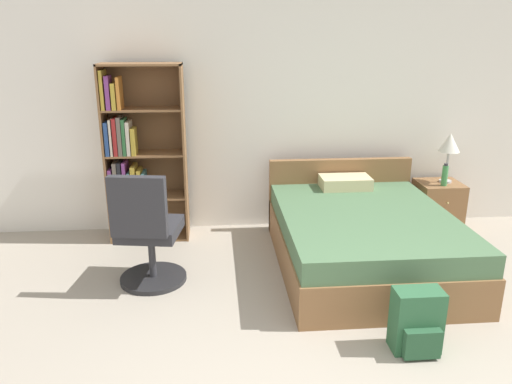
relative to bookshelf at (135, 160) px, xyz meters
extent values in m
cube|color=white|center=(1.60, 0.28, 0.48)|extent=(9.00, 0.06, 2.60)
cube|color=brown|center=(-0.27, 0.00, 0.06)|extent=(0.02, 0.32, 1.76)
cube|color=brown|center=(0.49, 0.00, 0.06)|extent=(0.02, 0.32, 1.76)
cube|color=brown|center=(0.11, 0.16, 0.06)|extent=(0.78, 0.01, 1.76)
cube|color=brown|center=(0.11, 0.00, -0.81)|extent=(0.74, 0.31, 0.02)
cube|color=teal|center=(-0.23, -0.05, -0.62)|extent=(0.04, 0.21, 0.36)
cube|color=gold|center=(-0.19, -0.06, -0.64)|extent=(0.03, 0.18, 0.32)
cube|color=black|center=(-0.15, -0.04, -0.67)|extent=(0.02, 0.23, 0.27)
cube|color=#2D6638|center=(-0.13, -0.04, -0.65)|extent=(0.02, 0.23, 0.30)
cube|color=teal|center=(-0.08, -0.06, -0.63)|extent=(0.04, 0.19, 0.34)
cube|color=#665B51|center=(-0.03, -0.05, -0.67)|extent=(0.04, 0.20, 0.27)
cube|color=teal|center=(0.02, -0.03, -0.64)|extent=(0.03, 0.24, 0.32)
cube|color=brown|center=(0.11, 0.00, -0.37)|extent=(0.74, 0.31, 0.02)
cube|color=#7A387F|center=(-0.24, -0.03, -0.21)|extent=(0.03, 0.24, 0.30)
cube|color=#665B51|center=(-0.19, -0.04, -0.18)|extent=(0.04, 0.23, 0.37)
cube|color=black|center=(-0.14, -0.03, -0.18)|extent=(0.03, 0.25, 0.37)
cube|color=#7A387F|center=(-0.10, -0.03, -0.18)|extent=(0.03, 0.25, 0.37)
cube|color=teal|center=(-0.06, -0.03, -0.23)|extent=(0.02, 0.25, 0.26)
cube|color=gold|center=(-0.02, -0.03, -0.20)|extent=(0.04, 0.24, 0.32)
cube|color=gold|center=(0.04, -0.05, -0.22)|extent=(0.04, 0.21, 0.29)
cube|color=teal|center=(0.08, -0.04, -0.23)|extent=(0.03, 0.23, 0.26)
cube|color=brown|center=(0.11, 0.00, 0.07)|extent=(0.74, 0.31, 0.02)
cube|color=navy|center=(-0.24, -0.06, 0.24)|extent=(0.04, 0.19, 0.32)
cube|color=beige|center=(-0.20, -0.05, 0.25)|extent=(0.02, 0.20, 0.35)
cube|color=maroon|center=(-0.16, -0.05, 0.26)|extent=(0.04, 0.20, 0.36)
cube|color=#665B51|center=(-0.11, -0.05, 0.26)|extent=(0.04, 0.21, 0.37)
cube|color=#2D6638|center=(-0.07, -0.05, 0.25)|extent=(0.03, 0.19, 0.35)
cube|color=beige|center=(-0.03, -0.03, 0.24)|extent=(0.03, 0.24, 0.32)
cube|color=gold|center=(0.01, -0.06, 0.21)|extent=(0.04, 0.18, 0.26)
cube|color=brown|center=(0.11, 0.00, 0.51)|extent=(0.74, 0.31, 0.02)
cube|color=gold|center=(-0.24, -0.03, 0.70)|extent=(0.03, 0.23, 0.36)
cube|color=#7A387F|center=(-0.19, -0.06, 0.67)|extent=(0.04, 0.18, 0.31)
cube|color=gold|center=(-0.14, -0.04, 0.64)|extent=(0.04, 0.21, 0.25)
cube|color=orange|center=(-0.09, -0.05, 0.67)|extent=(0.03, 0.21, 0.30)
cube|color=brown|center=(0.11, 0.00, 0.93)|extent=(0.78, 0.32, 0.02)
cube|color=brown|center=(2.10, -0.87, -0.65)|extent=(1.50, 1.95, 0.34)
cube|color=#4C704C|center=(2.10, -0.87, -0.39)|extent=(1.47, 1.91, 0.19)
cube|color=brown|center=(2.10, 0.06, -0.43)|extent=(1.50, 0.08, 0.78)
cube|color=beige|center=(2.10, -0.15, -0.24)|extent=(0.50, 0.30, 0.12)
cylinder|color=#232326|center=(0.23, -0.97, -0.80)|extent=(0.56, 0.56, 0.04)
cylinder|color=#333338|center=(0.23, -0.97, -0.59)|extent=(0.06, 0.06, 0.38)
cube|color=#2D2D33|center=(0.23, -0.97, -0.35)|extent=(0.55, 0.55, 0.10)
cube|color=#2D2D33|center=(0.19, -1.25, -0.06)|extent=(0.45, 0.15, 0.48)
cube|color=brown|center=(3.16, -0.02, -0.56)|extent=(0.45, 0.42, 0.52)
sphere|color=tan|center=(3.16, -0.24, -0.46)|extent=(0.02, 0.02, 0.02)
cylinder|color=#B2B2B7|center=(3.22, 0.00, -0.30)|extent=(0.13, 0.13, 0.02)
cylinder|color=#B2B2B7|center=(3.22, 0.00, -0.13)|extent=(0.02, 0.02, 0.31)
cone|color=silver|center=(3.22, 0.00, 0.12)|extent=(0.22, 0.22, 0.19)
cylinder|color=#3F8C4C|center=(3.15, -0.12, -0.20)|extent=(0.06, 0.06, 0.21)
cylinder|color=#2D2D33|center=(3.15, -0.12, -0.08)|extent=(0.04, 0.04, 0.02)
cube|color=#2D603D|center=(2.09, -2.11, -0.60)|extent=(0.32, 0.18, 0.44)
cube|color=#275234|center=(2.09, -2.23, -0.70)|extent=(0.24, 0.06, 0.20)
camera|label=1|loc=(0.79, -4.89, 1.22)|focal=35.00mm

